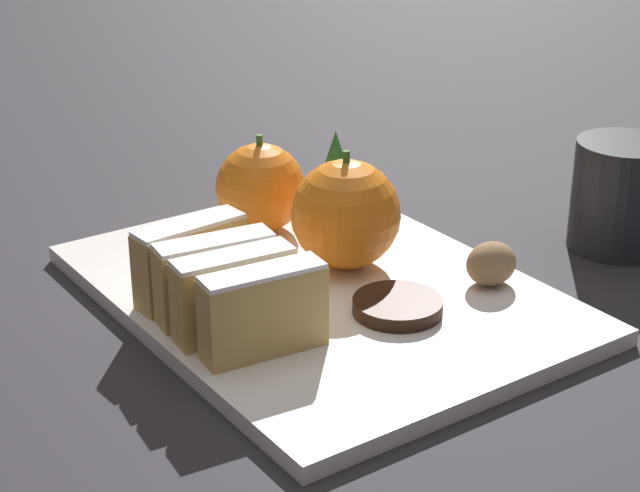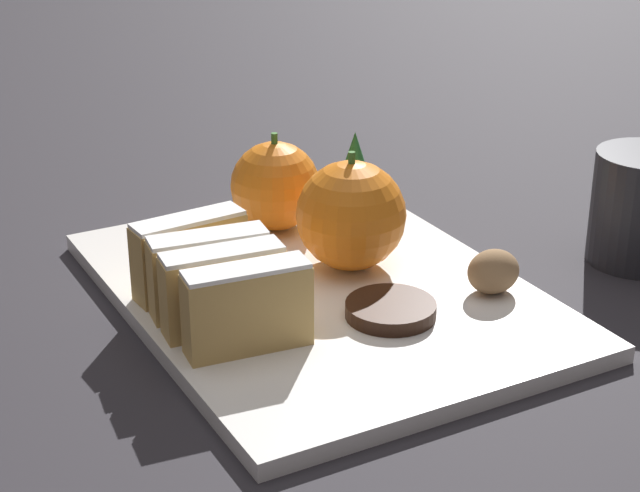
{
  "view_description": "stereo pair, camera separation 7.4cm",
  "coord_description": "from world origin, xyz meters",
  "px_view_note": "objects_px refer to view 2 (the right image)",
  "views": [
    {
      "loc": [
        -0.39,
        -0.56,
        0.34
      ],
      "look_at": [
        0.0,
        0.0,
        0.04
      ],
      "focal_mm": 60.0,
      "sensor_mm": 36.0,
      "label": 1
    },
    {
      "loc": [
        -0.32,
        -0.59,
        0.34
      ],
      "look_at": [
        0.0,
        0.0,
        0.04
      ],
      "focal_mm": 60.0,
      "sensor_mm": 36.0,
      "label": 2
    }
  ],
  "objects_px": {
    "orange_far": "(351,215)",
    "chocolate_cookie": "(391,310)",
    "walnut": "(493,271)",
    "orange_near": "(275,186)"
  },
  "relations": [
    {
      "from": "orange_far",
      "to": "chocolate_cookie",
      "type": "height_order",
      "value": "orange_far"
    },
    {
      "from": "orange_far",
      "to": "walnut",
      "type": "bearing_deg",
      "value": -52.38
    },
    {
      "from": "orange_near",
      "to": "walnut",
      "type": "height_order",
      "value": "orange_near"
    },
    {
      "from": "orange_near",
      "to": "walnut",
      "type": "relative_size",
      "value": 2.06
    },
    {
      "from": "orange_far",
      "to": "chocolate_cookie",
      "type": "relative_size",
      "value": 1.45
    },
    {
      "from": "orange_far",
      "to": "orange_near",
      "type": "bearing_deg",
      "value": 99.48
    },
    {
      "from": "chocolate_cookie",
      "to": "orange_near",
      "type": "bearing_deg",
      "value": 89.5
    },
    {
      "from": "orange_near",
      "to": "orange_far",
      "type": "distance_m",
      "value": 0.09
    },
    {
      "from": "walnut",
      "to": "chocolate_cookie",
      "type": "bearing_deg",
      "value": 178.46
    },
    {
      "from": "chocolate_cookie",
      "to": "orange_far",
      "type": "bearing_deg",
      "value": 78.43
    }
  ]
}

